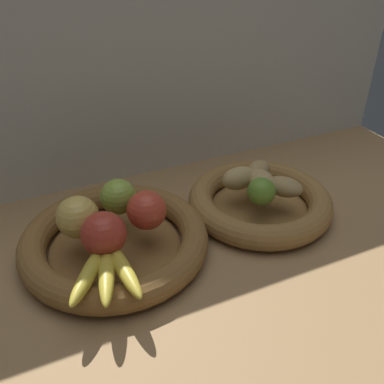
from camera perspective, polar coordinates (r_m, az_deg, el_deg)
ground_plane at (r=89.64cm, az=1.22°, el=-6.26°), size 140.00×90.00×3.00cm
back_wall at (r=101.38cm, az=-6.24°, el=16.84°), size 140.00×3.00×55.00cm
fruit_bowl_left at (r=84.13cm, az=-10.34°, el=-6.44°), size 36.49×36.49×5.30cm
fruit_bowl_right at (r=94.96cm, az=9.09°, el=-1.25°), size 31.67×31.67×5.30cm
apple_green_back at (r=84.88cm, az=-9.90°, el=-0.63°), size 7.17×7.17×7.17cm
apple_red_right at (r=79.71cm, az=-6.08°, el=-2.55°), size 7.56×7.56×7.56cm
apple_golden_left at (r=80.11cm, az=-15.13°, el=-3.29°), size 7.92×7.92×7.92cm
apple_red_front at (r=74.94cm, az=-11.80°, el=-5.55°), size 7.98×7.98×7.98cm
banana_bunch_front at (r=72.06cm, az=-11.43°, el=-10.08°), size 12.46×16.98×2.66cm
potato_small at (r=91.80cm, az=12.30°, el=0.70°), size 8.94×9.50×4.11cm
potato_back at (r=96.77cm, az=8.93°, el=2.86°), size 8.81×8.35×4.11cm
potato_oblong at (r=92.46cm, az=6.37°, el=1.87°), size 8.29×5.31×4.95cm
potato_large at (r=92.26cm, az=9.36°, el=1.37°), size 5.94×8.35×4.51cm
lime_near at (r=87.65cm, az=9.33°, el=0.08°), size 5.86×5.86×5.86cm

